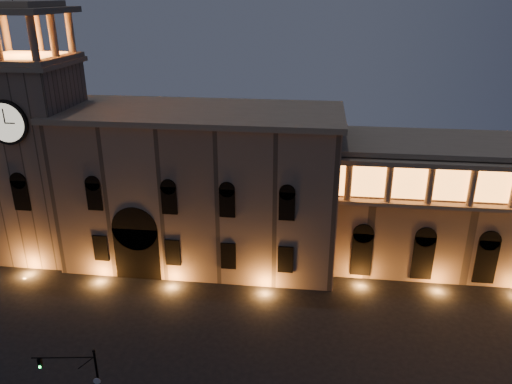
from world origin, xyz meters
TOP-DOWN VIEW (x-y plane):
  - government_building at (-2.08, 21.93)m, footprint 30.80×12.80m
  - clock_tower at (-20.50, 20.98)m, footprint 9.80×9.80m
  - colonnade_wing at (32.00, 23.92)m, footprint 40.60×11.50m
  - traffic_light at (-4.74, -3.26)m, footprint 4.57×0.97m

SIDE VIEW (x-z plane):
  - traffic_light at x=-4.74m, z-range 0.16..6.47m
  - colonnade_wing at x=32.00m, z-range 0.08..14.58m
  - government_building at x=-2.08m, z-range -0.03..17.57m
  - clock_tower at x=-20.50m, z-range -3.70..28.70m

